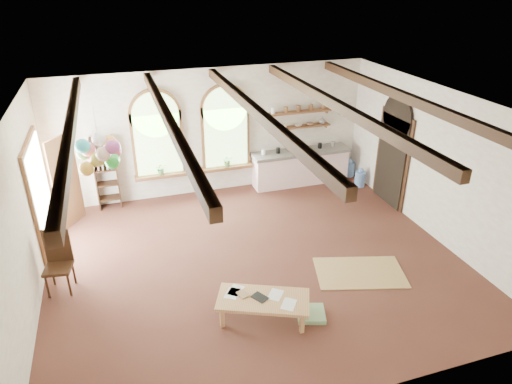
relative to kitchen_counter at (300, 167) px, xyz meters
name	(u,v)px	position (x,y,z in m)	size (l,w,h in m)	color
floor	(256,261)	(-2.30, -3.20, -0.48)	(8.00, 8.00, 0.00)	#522C21
ceiling_beams	(256,111)	(-2.30, -3.20, 2.62)	(6.20, 6.80, 0.18)	#391D12
window_left	(157,137)	(-3.70, 0.23, 1.16)	(1.30, 0.28, 2.20)	brown
window_right	(226,131)	(-2.00, 0.23, 1.16)	(1.30, 0.28, 2.20)	brown
left_doorway	(41,199)	(-6.25, -1.40, 0.67)	(0.10, 1.90, 2.50)	brown
right_doorway	(391,161)	(1.65, -1.70, 0.62)	(0.10, 1.30, 2.40)	black
kitchen_counter	(300,167)	(0.00, 0.00, 0.00)	(2.68, 0.62, 0.94)	white
wall_shelf_lower	(300,127)	(0.00, 0.18, 1.07)	(1.70, 0.24, 0.04)	brown
wall_shelf_upper	(300,112)	(0.00, 0.18, 1.47)	(1.70, 0.24, 0.04)	brown
wall_clock	(342,109)	(1.25, 0.25, 1.42)	(0.32, 0.32, 0.04)	black
bookshelf	(106,173)	(-5.00, 0.12, 0.42)	(0.53, 0.32, 1.80)	#391D12
coffee_table	(263,301)	(-2.70, -4.85, -0.10)	(1.66, 1.24, 0.43)	tan
side_chair	(60,274)	(-5.95, -2.97, -0.14)	(0.54, 0.54, 1.17)	#391D12
floor_mat	(360,272)	(-0.50, -4.20, -0.47)	(1.68, 1.04, 0.02)	tan
floor_cushion	(311,314)	(-1.90, -5.03, -0.44)	(0.46, 0.46, 0.08)	gray
water_jug_a	(360,178)	(1.45, -0.70, -0.24)	(0.28, 0.28, 0.54)	#5D89C9
water_jug_b	(350,168)	(1.52, 0.00, -0.25)	(0.27, 0.27, 0.52)	#5D89C9
balloon_cluster	(100,153)	(-4.96, -2.36, 1.86)	(0.79, 0.87, 1.16)	silver
table_book	(239,296)	(-3.06, -4.68, -0.04)	(0.15, 0.22, 0.02)	olive
tablet	(260,297)	(-2.75, -4.81, -0.04)	(0.18, 0.26, 0.01)	black
potted_plant_left	(161,169)	(-3.70, 0.12, 0.37)	(0.27, 0.23, 0.30)	#598C4C
potted_plant_right	(227,161)	(-2.00, 0.12, 0.37)	(0.27, 0.23, 0.30)	#598C4C
shelf_cup_a	(273,127)	(-0.75, 0.18, 1.14)	(0.12, 0.10, 0.10)	white
shelf_cup_b	(285,126)	(-0.40, 0.18, 1.14)	(0.10, 0.10, 0.09)	beige
shelf_bowl_a	(298,125)	(-0.05, 0.18, 1.12)	(0.22, 0.22, 0.05)	beige
shelf_bowl_b	(310,124)	(0.30, 0.18, 1.12)	(0.20, 0.20, 0.06)	#8C664C
shelf_vase	(322,120)	(0.65, 0.18, 1.19)	(0.18, 0.18, 0.19)	slate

